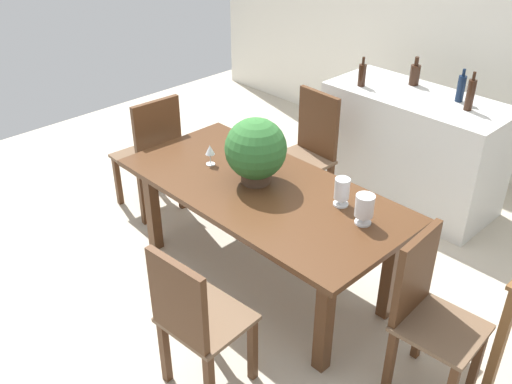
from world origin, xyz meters
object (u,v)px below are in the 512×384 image
Objects in this scene: chair_far_left at (308,148)px; crystal_vase_center_near at (342,190)px; chair_head_end at (152,152)px; dining_table at (262,200)px; wine_bottle_amber at (461,88)px; flower_centerpiece at (256,150)px; wine_bottle_green at (470,94)px; kitchen_counter at (411,148)px; wine_glass at (210,151)px; wine_bottle_tall at (415,74)px; chair_near_right at (194,318)px; crystal_vase_left at (365,207)px; wine_bottle_dark at (362,75)px; chair_foot_end at (427,309)px.

chair_far_left is 5.50× the size of crystal_vase_center_near.
chair_head_end reaches higher than chair_far_left.
dining_table is 1.05m from chair_far_left.
wine_bottle_amber is at bearing 50.60° from chair_far_left.
wine_bottle_green is (0.57, 1.67, 0.09)m from flower_centerpiece.
kitchen_counter is at bearing 84.69° from flower_centerpiece.
chair_head_end is 0.82m from wine_glass.
wine_bottle_tall is (0.38, 1.90, 0.18)m from wine_glass.
chair_head_end is 1.02× the size of chair_far_left.
wine_bottle_green is at bearing -95.22° from chair_near_right.
chair_far_left is 5.33× the size of crystal_vase_left.
crystal_vase_left is at bearing 97.25° from chair_head_end.
wine_bottle_amber is 0.17m from wine_bottle_green.
chair_near_right is 2.65m from kitchen_counter.
wine_glass is at bearing -48.71° from chair_near_right.
wine_bottle_tall is at bearing -83.38° from chair_near_right.
chair_head_end reaches higher than dining_table.
chair_head_end is at bearing -175.83° from crystal_vase_left.
wine_bottle_tall is at bearing 73.14° from chair_far_left.
flower_centerpiece reaches higher than kitchen_counter.
chair_near_right is 0.64× the size of kitchen_counter.
wine_bottle_green is at bearing 0.33° from kitchen_counter.
chair_far_left is at bearing 110.76° from flower_centerpiece.
flower_centerpiece is 1.54m from wine_bottle_dark.
dining_table is at bearing -92.43° from kitchen_counter.
wine_bottle_green is (0.92, 0.74, 0.51)m from chair_far_left.
flower_centerpiece is 1.84m from wine_bottle_tall.
chair_head_end reaches higher than wine_glass.
crystal_vase_center_near is at bearing -70.67° from wine_bottle_tall.
flower_centerpiece is at bearing -103.78° from wine_bottle_amber.
chair_head_end is 1.93m from chair_near_right.
kitchen_counter is 5.66× the size of wine_bottle_amber.
chair_foot_end is 1.94m from wine_bottle_green.
wine_bottle_green is at bearing 60.95° from wine_glass.
kitchen_counter is (0.51, 0.74, -0.08)m from chair_far_left.
chair_head_end is 3.93× the size of wine_bottle_amber.
dining_table is 0.52m from wine_glass.
dining_table is 1.25m from chair_head_end.
wine_bottle_amber is at bearing 78.92° from dining_table.
chair_near_right reaches higher than crystal_vase_left.
wine_bottle_tall reaches higher than chair_head_end.
wine_bottle_amber reaches higher than wine_bottle_tall.
chair_near_right is 1.33m from wine_glass.
crystal_vase_left is (1.14, -0.81, 0.31)m from chair_far_left.
wine_glass is at bearing -171.76° from crystal_vase_left.
wine_bottle_amber is at bearing 140.87° from wine_bottle_green.
wine_glass reaches higher than dining_table.
crystal_vase_center_near is 0.12× the size of kitchen_counter.
wine_bottle_amber is at bearing -92.39° from chair_near_right.
wine_glass is at bearing -88.97° from chair_far_left.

